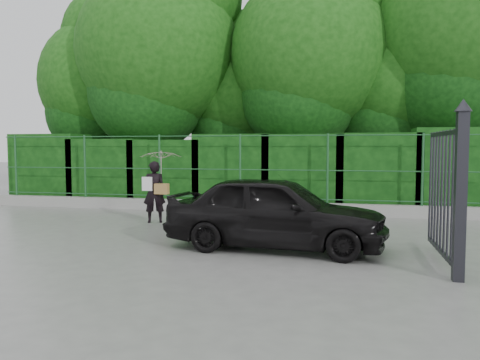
# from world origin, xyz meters

# --- Properties ---
(ground) EXTENTS (80.00, 80.00, 0.00)m
(ground) POSITION_xyz_m (0.00, 0.00, 0.00)
(ground) COLOR gray
(kerb) EXTENTS (14.00, 0.25, 0.30)m
(kerb) POSITION_xyz_m (0.00, 4.50, 0.15)
(kerb) COLOR #9E9E99
(kerb) RESTS_ON ground
(fence) EXTENTS (14.13, 0.06, 1.80)m
(fence) POSITION_xyz_m (0.22, 4.50, 1.20)
(fence) COLOR #20542B
(fence) RESTS_ON kerb
(hedge) EXTENTS (14.20, 1.20, 2.25)m
(hedge) POSITION_xyz_m (0.09, 5.50, 1.05)
(hedge) COLOR black
(hedge) RESTS_ON ground
(trees) EXTENTS (17.10, 6.15, 8.08)m
(trees) POSITION_xyz_m (1.14, 7.74, 4.62)
(trees) COLOR black
(trees) RESTS_ON ground
(gate) EXTENTS (0.22, 2.33, 2.36)m
(gate) POSITION_xyz_m (4.60, -0.72, 1.19)
(gate) COLOR #24242A
(gate) RESTS_ON ground
(woman) EXTENTS (0.94, 0.96, 1.69)m
(woman) POSITION_xyz_m (-1.05, 2.43, 1.12)
(woman) COLOR black
(woman) RESTS_ON ground
(car) EXTENTS (3.87, 1.83, 1.28)m
(car) POSITION_xyz_m (1.99, 0.24, 0.64)
(car) COLOR black
(car) RESTS_ON ground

